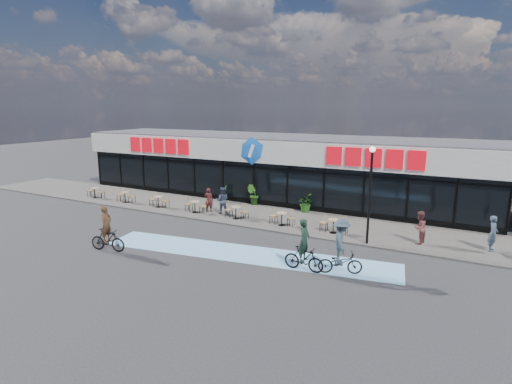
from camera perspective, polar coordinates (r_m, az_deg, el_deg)
ground at (r=22.06m, az=-8.82°, el=-5.76°), size 120.00×120.00×0.00m
sidewalk at (r=25.64m, az=-2.89°, el=-2.95°), size 44.00×5.00×0.10m
bike_lane at (r=18.81m, az=-1.56°, el=-8.80°), size 14.17×4.13×0.01m
building at (r=29.89m, az=2.33°, el=3.71°), size 30.60×6.57×4.75m
lamp_post at (r=19.87m, az=16.01°, el=0.77°), size 0.28×0.28×4.79m
bistro_set_0 at (r=31.74m, az=-21.92°, el=0.06°), size 1.54×0.62×0.90m
bistro_set_1 at (r=29.55m, az=-18.09°, el=-0.51°), size 1.54×0.62×0.90m
bistro_set_2 at (r=27.52m, az=-13.68°, el=-1.15°), size 1.54×0.62×0.90m
bistro_set_3 at (r=25.68m, az=-8.60°, el=-1.89°), size 1.54×0.62×0.90m
bistro_set_4 at (r=24.08m, az=-2.79°, el=-2.71°), size 1.54×0.62×0.90m
bistro_set_5 at (r=22.77m, az=3.78°, el=-3.60°), size 1.54×0.62×0.90m
bistro_set_6 at (r=21.79m, az=11.06°, el=-4.54°), size 1.54×0.62×0.90m
potted_plant_left at (r=28.27m, az=-4.67°, el=-0.24°), size 0.55×0.67×1.16m
potted_plant_mid at (r=27.35m, az=-0.44°, el=-0.38°), size 0.90×0.81×1.38m
potted_plant_right at (r=25.67m, az=7.00°, el=-1.57°), size 1.29×1.34×1.15m
patron_left at (r=25.63m, az=-6.76°, el=-1.12°), size 0.64×0.50×1.56m
patron_right at (r=25.08m, az=-4.83°, el=-1.20°), size 1.02×0.93×1.71m
pedestrian_a at (r=21.15m, az=22.31°, el=-4.71°), size 0.82×0.94×1.65m
pedestrian_b at (r=21.63m, az=30.76°, el=-5.11°), size 0.46×0.66×1.70m
cyclist_a at (r=16.82m, az=6.86°, el=-8.52°), size 1.75×0.67×2.24m
cyclist_b at (r=16.74m, az=12.01°, el=-8.10°), size 1.90×1.38×2.32m
cyclist_c at (r=20.16m, az=-20.49°, el=-5.78°), size 1.87×0.86×2.19m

